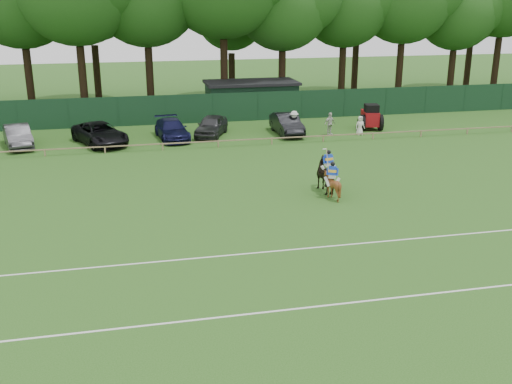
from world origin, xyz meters
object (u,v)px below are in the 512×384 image
object	(u,v)px
hatch_grey	(211,126)
sedan_navy	(172,129)
estate_black	(287,124)
tractor	(370,117)
horse_chestnut	(332,185)
spectator_right	(360,125)
sedan_grey	(18,136)
utility_shed	(251,98)
spectator_left	(294,123)
horse_dark	(328,175)
suv_black	(100,134)
spectator_mid	(330,124)

from	to	relation	value
hatch_grey	sedan_navy	bearing A→B (deg)	-146.94
estate_black	tractor	bearing A→B (deg)	1.82
horse_chestnut	spectator_right	size ratio (longest dim) A/B	0.96
sedan_grey	utility_shed	size ratio (longest dim) A/B	0.57
spectator_right	horse_chestnut	bearing A→B (deg)	-119.47
sedan_navy	tractor	distance (m)	16.20
spectator_left	horse_dark	bearing A→B (deg)	-73.88
spectator_right	utility_shed	xyz separation A→B (m)	(-6.56, 10.40, 0.78)
estate_black	suv_black	bearing A→B (deg)	-179.10
horse_dark	tractor	world-z (taller)	tractor
spectator_mid	spectator_right	xyz separation A→B (m)	(2.35, -0.50, -0.14)
spectator_left	tractor	xyz separation A→B (m)	(6.74, 0.85, 0.02)
estate_black	spectator_left	distance (m)	0.73
spectator_left	spectator_mid	xyz separation A→B (m)	(2.80, -0.42, -0.08)
horse_chestnut	spectator_mid	size ratio (longest dim) A/B	0.81
horse_chestnut	suv_black	size ratio (longest dim) A/B	0.25
spectator_mid	tractor	size ratio (longest dim) A/B	0.65
spectator_mid	sedan_navy	bearing A→B (deg)	150.23
sedan_grey	sedan_navy	xyz separation A→B (m)	(11.11, 0.11, -0.05)
spectator_left	spectator_right	distance (m)	5.24
horse_dark	spectator_right	distance (m)	14.97
sedan_grey	spectator_right	xyz separation A→B (m)	(25.71, -1.60, -0.04)
horse_chestnut	hatch_grey	distance (m)	17.13
estate_black	sedan_grey	bearing A→B (deg)	179.28
suv_black	utility_shed	bearing A→B (deg)	10.81
horse_dark	horse_chestnut	bearing A→B (deg)	72.60
hatch_grey	horse_chestnut	bearing A→B (deg)	-53.15
spectator_mid	suv_black	bearing A→B (deg)	153.71
estate_black	tractor	world-z (taller)	tractor
suv_black	utility_shed	distance (m)	16.26
spectator_right	hatch_grey	bearing A→B (deg)	166.56
horse_dark	horse_chestnut	world-z (taller)	horse_dark
hatch_grey	utility_shed	bearing A→B (deg)	81.79
horse_chestnut	spectator_left	xyz separation A→B (m)	(2.23, 15.29, 0.25)
hatch_grey	spectator_right	xyz separation A→B (m)	(11.49, -2.26, -0.04)
horse_dark	horse_chestnut	size ratio (longest dim) A/B	1.52
sedan_grey	hatch_grey	bearing A→B (deg)	-11.76
horse_chestnut	sedan_grey	distance (m)	24.31
estate_black	utility_shed	distance (m)	9.00
spectator_left	spectator_right	xyz separation A→B (m)	(5.15, -0.92, -0.22)
sedan_navy	estate_black	bearing A→B (deg)	-7.66
horse_dark	suv_black	world-z (taller)	horse_dark
suv_black	hatch_grey	world-z (taller)	suv_black
horse_dark	hatch_grey	world-z (taller)	horse_dark
spectator_right	sedan_navy	bearing A→B (deg)	171.04
horse_dark	estate_black	size ratio (longest dim) A/B	0.45
horse_dark	sedan_grey	xyz separation A→B (m)	(-18.52, 14.73, -0.14)
sedan_grey	spectator_mid	size ratio (longest dim) A/B	2.71
tractor	utility_shed	bearing A→B (deg)	143.70
horse_chestnut	spectator_mid	distance (m)	15.69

